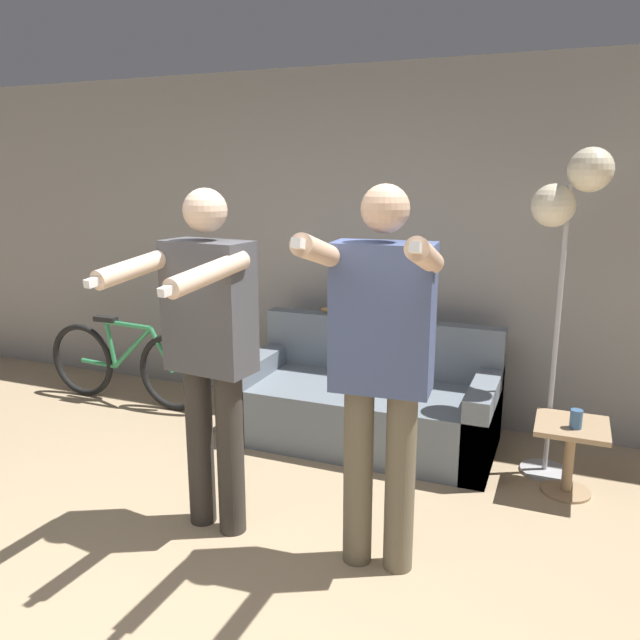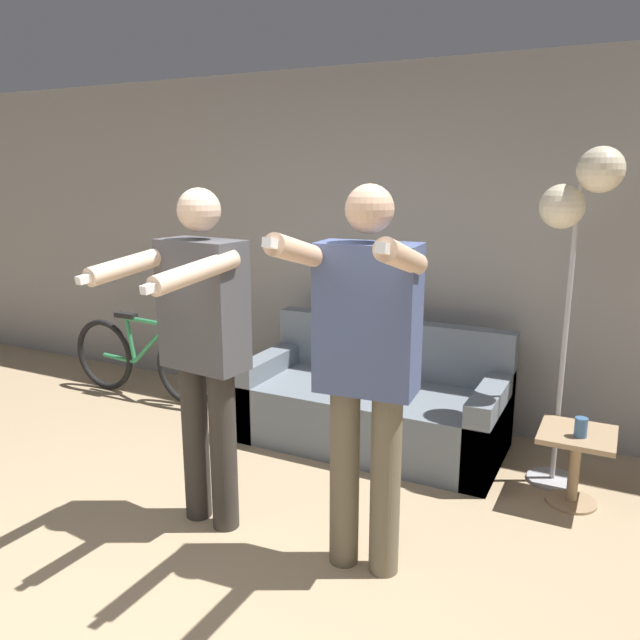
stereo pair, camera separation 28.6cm
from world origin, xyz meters
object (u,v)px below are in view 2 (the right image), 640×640
person_left (202,339)px  floor_lamp (579,212)px  couch (374,406)px  cup (581,427)px  cat (365,304)px  side_table (576,453)px  bicycle (144,360)px  person_right (366,357)px

person_left → floor_lamp: size_ratio=0.89×
couch → cup: (1.34, -0.34, 0.22)m
person_left → couch: bearing=80.3°
floor_lamp → cup: 1.18m
cat → cup: bearing=-22.6°
side_table → bicycle: bearing=175.8°
person_right → cat: (-0.70, 1.68, -0.14)m
couch → floor_lamp: bearing=-2.3°
couch → cup: bearing=-14.1°
person_left → person_right: size_ratio=0.99×
person_right → couch: bearing=105.2°
person_left → floor_lamp: 2.16m
cup → bicycle: 3.40m
side_table → bicycle: (-3.37, 0.24, 0.02)m
couch → bicycle: (-2.04, -0.03, 0.06)m
couch → bicycle: couch is taller
couch → floor_lamp: 1.82m
side_table → cup: size_ratio=3.97×
person_left → cat: person_left is taller
floor_lamp → cup: (0.14, -0.29, -1.14)m
couch → cat: size_ratio=3.95×
bicycle → side_table: bearing=-4.2°
person_right → person_left: bearing=175.4°
cat → couch: bearing=-56.6°
person_right → side_table: 1.56m
person_left → floor_lamp: bearing=46.0°
person_right → cup: size_ratio=16.47×
cat → side_table: cat is taller
bicycle → person_left: bearing=-39.2°
person_left → side_table: (1.73, 1.09, -0.72)m
couch → person_left: 1.62m
person_right → cup: (0.85, 1.03, -0.56)m
couch → side_table: 1.36m
couch → cup: couch is taller
couch → bicycle: 2.04m
couch → bicycle: size_ratio=1.16×
cat → bicycle: (-1.84, -0.34, -0.58)m
floor_lamp → side_table: bearing=-62.0°
person_left → person_right: bearing=6.6°
person_right → bicycle: (-2.53, 1.34, -0.72)m
floor_lamp → person_left: bearing=-140.6°
side_table → person_right: bearing=-127.5°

